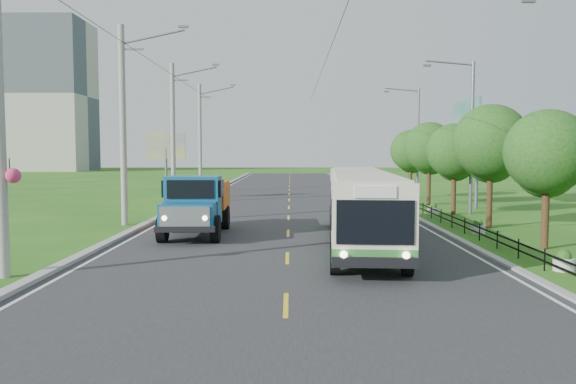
{
  "coord_description": "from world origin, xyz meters",
  "views": [
    {
      "loc": [
        0.11,
        -19.23,
        3.66
      ],
      "look_at": [
        -0.0,
        5.89,
        1.9
      ],
      "focal_mm": 35.0,
      "sensor_mm": 36.0,
      "label": 1
    }
  ],
  "objects_px": {
    "tree_second": "(547,156)",
    "bus": "(360,201)",
    "streetlight_mid": "(469,132)",
    "planter_far": "(406,199)",
    "pole_mid": "(174,133)",
    "billboard_left": "(166,150)",
    "pole_nearest": "(1,108)",
    "streetlight_far": "(416,138)",
    "tree_fifth": "(430,150)",
    "tree_fourth": "(455,154)",
    "tree_back": "(411,153)",
    "dump_truck": "(197,201)",
    "planter_front": "(564,262)",
    "pole_near": "(124,124)",
    "planter_near": "(478,227)",
    "billboard_right": "(466,128)",
    "pole_far": "(200,137)",
    "planter_mid": "(433,210)",
    "tree_third": "(491,146)"
  },
  "relations": [
    {
      "from": "planter_near",
      "to": "billboard_right",
      "type": "distance_m",
      "value": 15.34
    },
    {
      "from": "tree_back",
      "to": "planter_front",
      "type": "height_order",
      "value": "tree_back"
    },
    {
      "from": "pole_mid",
      "to": "billboard_left",
      "type": "relative_size",
      "value": 1.92
    },
    {
      "from": "dump_truck",
      "to": "tree_fourth",
      "type": "bearing_deg",
      "value": 30.56
    },
    {
      "from": "tree_fourth",
      "to": "tree_back",
      "type": "bearing_deg",
      "value": 90.0
    },
    {
      "from": "tree_second",
      "to": "pole_mid",
      "type": "bearing_deg",
      "value": 133.85
    },
    {
      "from": "streetlight_far",
      "to": "billboard_right",
      "type": "height_order",
      "value": "streetlight_far"
    },
    {
      "from": "pole_near",
      "to": "tree_second",
      "type": "bearing_deg",
      "value": -20.74
    },
    {
      "from": "planter_mid",
      "to": "dump_truck",
      "type": "bearing_deg",
      "value": -146.35
    },
    {
      "from": "tree_back",
      "to": "bus",
      "type": "bearing_deg",
      "value": -106.87
    },
    {
      "from": "tree_second",
      "to": "billboard_right",
      "type": "height_order",
      "value": "billboard_right"
    },
    {
      "from": "planter_far",
      "to": "dump_truck",
      "type": "distance_m",
      "value": 20.78
    },
    {
      "from": "tree_fourth",
      "to": "streetlight_mid",
      "type": "distance_m",
      "value": 1.54
    },
    {
      "from": "dump_truck",
      "to": "planter_mid",
      "type": "bearing_deg",
      "value": 32.59
    },
    {
      "from": "pole_mid",
      "to": "streetlight_far",
      "type": "xyz_separation_m",
      "value": [
        18.9,
        7.0,
        -0.19
      ]
    },
    {
      "from": "dump_truck",
      "to": "tree_fifth",
      "type": "bearing_deg",
      "value": 45.25
    },
    {
      "from": "pole_nearest",
      "to": "bus",
      "type": "height_order",
      "value": "pole_nearest"
    },
    {
      "from": "planter_far",
      "to": "planter_front",
      "type": "bearing_deg",
      "value": -90.0
    },
    {
      "from": "pole_nearest",
      "to": "dump_truck",
      "type": "distance_m",
      "value": 10.13
    },
    {
      "from": "streetlight_mid",
      "to": "planter_far",
      "type": "bearing_deg",
      "value": 104.32
    },
    {
      "from": "streetlight_mid",
      "to": "planter_front",
      "type": "height_order",
      "value": "streetlight_mid"
    },
    {
      "from": "streetlight_mid",
      "to": "planter_far",
      "type": "relative_size",
      "value": 13.54
    },
    {
      "from": "tree_back",
      "to": "bus",
      "type": "distance_m",
      "value": 23.97
    },
    {
      "from": "tree_fifth",
      "to": "streetlight_far",
      "type": "height_order",
      "value": "streetlight_far"
    },
    {
      "from": "pole_mid",
      "to": "tree_fifth",
      "type": "distance_m",
      "value": 18.18
    },
    {
      "from": "planter_far",
      "to": "billboard_left",
      "type": "distance_m",
      "value": 18.56
    },
    {
      "from": "streetlight_far",
      "to": "planter_far",
      "type": "distance_m",
      "value": 7.84
    },
    {
      "from": "pole_far",
      "to": "planter_mid",
      "type": "distance_m",
      "value": 25.85
    },
    {
      "from": "pole_far",
      "to": "planter_far",
      "type": "relative_size",
      "value": 14.93
    },
    {
      "from": "tree_fifth",
      "to": "planter_near",
      "type": "bearing_deg",
      "value": -95.08
    },
    {
      "from": "pole_far",
      "to": "planter_far",
      "type": "bearing_deg",
      "value": -33.12
    },
    {
      "from": "planter_front",
      "to": "bus",
      "type": "distance_m",
      "value": 7.88
    },
    {
      "from": "pole_nearest",
      "to": "dump_truck",
      "type": "height_order",
      "value": "pole_nearest"
    },
    {
      "from": "tree_fifth",
      "to": "planter_near",
      "type": "distance_m",
      "value": 14.64
    },
    {
      "from": "tree_second",
      "to": "tree_fifth",
      "type": "height_order",
      "value": "tree_fifth"
    },
    {
      "from": "streetlight_mid",
      "to": "planter_front",
      "type": "bearing_deg",
      "value": -97.27
    },
    {
      "from": "streetlight_mid",
      "to": "tree_fifth",
      "type": "bearing_deg",
      "value": 97.29
    },
    {
      "from": "pole_near",
      "to": "pole_nearest",
      "type": "bearing_deg",
      "value": -89.89
    },
    {
      "from": "pole_nearest",
      "to": "pole_near",
      "type": "relative_size",
      "value": 1.0
    },
    {
      "from": "billboard_left",
      "to": "billboard_right",
      "type": "distance_m",
      "value": 22.21
    },
    {
      "from": "pole_nearest",
      "to": "tree_second",
      "type": "xyz_separation_m",
      "value": [
        18.1,
        5.14,
        -1.42
      ]
    },
    {
      "from": "billboard_right",
      "to": "dump_truck",
      "type": "height_order",
      "value": "billboard_right"
    },
    {
      "from": "streetlight_mid",
      "to": "dump_truck",
      "type": "height_order",
      "value": "streetlight_mid"
    },
    {
      "from": "bus",
      "to": "tree_third",
      "type": "bearing_deg",
      "value": 38.98
    },
    {
      "from": "tree_back",
      "to": "billboard_right",
      "type": "relative_size",
      "value": 0.75
    },
    {
      "from": "dump_truck",
      "to": "pole_near",
      "type": "bearing_deg",
      "value": 139.69
    },
    {
      "from": "dump_truck",
      "to": "tree_third",
      "type": "bearing_deg",
      "value": 9.4
    },
    {
      "from": "tree_fifth",
      "to": "planter_far",
      "type": "bearing_deg",
      "value": 124.05
    },
    {
      "from": "tree_second",
      "to": "bus",
      "type": "relative_size",
      "value": 0.36
    },
    {
      "from": "pole_far",
      "to": "planter_near",
      "type": "distance_m",
      "value": 32.19
    }
  ]
}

